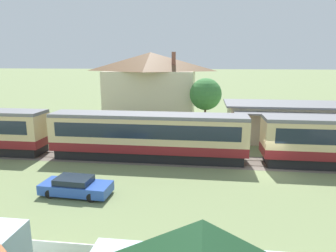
# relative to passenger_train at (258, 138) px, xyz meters

# --- Properties ---
(ground_plane) EXTENTS (600.00, 600.00, 0.00)m
(ground_plane) POSITION_rel_passenger_train_xyz_m (0.66, -1.87, -2.38)
(ground_plane) COLOR #707F51
(passenger_train) EXTENTS (75.77, 3.06, 4.29)m
(passenger_train) POSITION_rel_passenger_train_xyz_m (0.00, 0.00, 0.00)
(passenger_train) COLOR maroon
(passenger_train) RESTS_ON ground_plane
(railway_track) EXTENTS (147.86, 3.60, 0.04)m
(railway_track) POSITION_rel_passenger_train_xyz_m (-1.14, 0.00, -2.37)
(railway_track) COLOR #665B51
(railway_track) RESTS_ON ground_plane
(station_building) EXTENTS (13.73, 7.74, 4.28)m
(station_building) POSITION_rel_passenger_train_xyz_m (4.40, 8.69, -0.21)
(station_building) COLOR #BCB293
(station_building) RESTS_ON ground_plane
(station_house_brown_roof) EXTENTS (14.80, 8.83, 10.25)m
(station_house_brown_roof) POSITION_rel_passenger_train_xyz_m (-13.44, 20.93, 2.92)
(station_house_brown_roof) COLOR beige
(station_house_brown_roof) RESTS_ON ground_plane
(parked_car_blue) EXTENTS (4.85, 2.14, 1.25)m
(parked_car_blue) POSITION_rel_passenger_train_xyz_m (-13.30, -8.13, -1.77)
(parked_car_blue) COLOR #284CA8
(parked_car_blue) RESTS_ON ground_plane
(yard_tree_2) EXTENTS (4.53, 4.53, 6.58)m
(yard_tree_2) POSITION_rel_passenger_train_xyz_m (-4.73, 16.59, 1.93)
(yard_tree_2) COLOR brown
(yard_tree_2) RESTS_ON ground_plane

